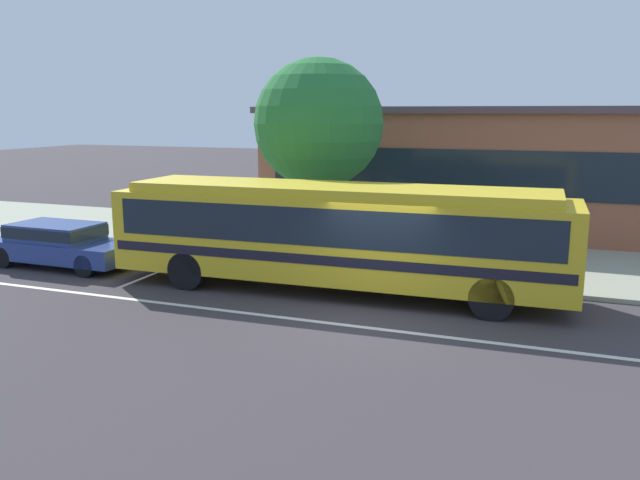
# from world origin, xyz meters

# --- Properties ---
(ground_plane) EXTENTS (120.00, 120.00, 0.00)m
(ground_plane) POSITION_xyz_m (0.00, 0.00, 0.00)
(ground_plane) COLOR #3C3639
(sidewalk_slab) EXTENTS (60.00, 8.00, 0.12)m
(sidewalk_slab) POSITION_xyz_m (0.00, 7.05, 0.06)
(sidewalk_slab) COLOR #9A9E87
(sidewalk_slab) RESTS_ON ground_plane
(lane_stripe_center) EXTENTS (56.00, 0.16, 0.01)m
(lane_stripe_center) POSITION_xyz_m (0.00, -0.80, 0.00)
(lane_stripe_center) COLOR silver
(lane_stripe_center) RESTS_ON ground_plane
(transit_bus) EXTENTS (11.72, 2.84, 2.74)m
(transit_bus) POSITION_xyz_m (-1.45, 1.70, 1.60)
(transit_bus) COLOR gold
(transit_bus) RESTS_ON ground_plane
(sedan_behind_bus) EXTENTS (4.59, 1.87, 1.29)m
(sedan_behind_bus) POSITION_xyz_m (-10.12, 1.40, 0.72)
(sedan_behind_bus) COLOR navy
(sedan_behind_bus) RESTS_ON ground_plane
(pedestrian_waiting_near_sign) EXTENTS (0.38, 0.38, 1.71)m
(pedestrian_waiting_near_sign) POSITION_xyz_m (-1.57, 4.21, 1.12)
(pedestrian_waiting_near_sign) COLOR navy
(pedestrian_waiting_near_sign) RESTS_ON sidewalk_slab
(pedestrian_walking_along_curb) EXTENTS (0.48, 0.48, 1.67)m
(pedestrian_walking_along_curb) POSITION_xyz_m (-3.77, 5.17, 1.09)
(pedestrian_walking_along_curb) COLOR #212C48
(pedestrian_walking_along_curb) RESTS_ON sidewalk_slab
(pedestrian_standing_by_tree) EXTENTS (0.43, 0.43, 1.60)m
(pedestrian_standing_by_tree) POSITION_xyz_m (-1.91, 3.57, 1.06)
(pedestrian_standing_by_tree) COLOR navy
(pedestrian_standing_by_tree) RESTS_ON sidewalk_slab
(street_tree_near_stop) EXTENTS (4.06, 4.06, 6.11)m
(street_tree_near_stop) POSITION_xyz_m (-3.47, 5.68, 4.18)
(street_tree_near_stop) COLOR brown
(street_tree_near_stop) RESTS_ON sidewalk_slab
(station_building) EXTENTS (18.93, 8.31, 4.73)m
(station_building) POSITION_xyz_m (2.04, 12.97, 2.38)
(station_building) COLOR #97563D
(station_building) RESTS_ON ground_plane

